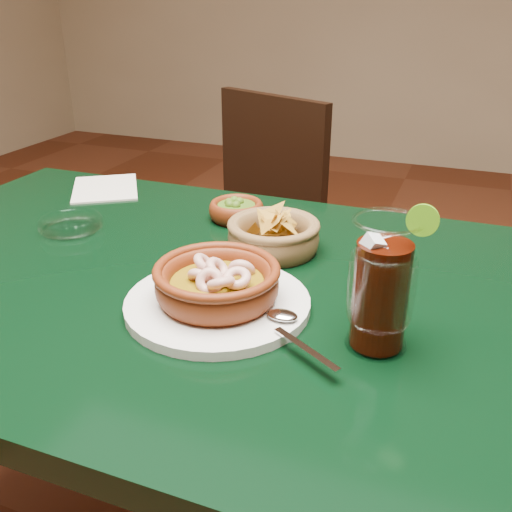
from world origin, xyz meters
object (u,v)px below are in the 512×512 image
(dining_chair, at_px, (244,240))
(cola_drink, at_px, (381,287))
(dining_table, at_px, (183,324))
(shrimp_plate, at_px, (218,288))
(chip_basket, at_px, (274,235))

(dining_chair, bearing_deg, cola_drink, -57.14)
(dining_table, distance_m, shrimp_plate, 0.19)
(shrimp_plate, relative_size, cola_drink, 1.72)
(dining_chair, height_order, cola_drink, cola_drink)
(shrimp_plate, xyz_separation_m, cola_drink, (0.23, -0.01, 0.05))
(dining_table, xyz_separation_m, chip_basket, (0.11, 0.13, 0.13))
(dining_table, relative_size, cola_drink, 6.16)
(dining_table, height_order, cola_drink, cola_drink)
(cola_drink, bearing_deg, dining_table, 164.17)
(dining_chair, xyz_separation_m, shrimp_plate, (0.29, -0.78, 0.29))
(dining_chair, distance_m, chip_basket, 0.70)
(shrimp_plate, xyz_separation_m, chip_basket, (0.01, 0.21, -0.00))
(dining_table, bearing_deg, dining_chair, 104.51)
(chip_basket, height_order, cola_drink, cola_drink)
(chip_basket, distance_m, cola_drink, 0.32)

